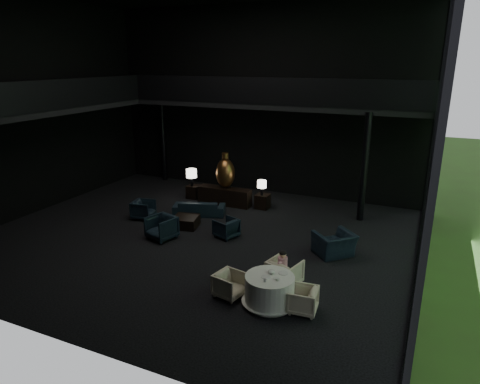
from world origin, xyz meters
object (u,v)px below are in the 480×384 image
at_px(sofa, 199,206).
at_px(coffee_table, 186,222).
at_px(lounge_armchair_south, 161,225).
at_px(table_lamp_left, 191,174).
at_px(bronze_urn, 225,173).
at_px(child, 283,261).
at_px(side_table_right, 263,201).
at_px(dining_table, 269,292).
at_px(console, 225,196).
at_px(lounge_armchair_west, 143,209).
at_px(dining_chair_north, 285,271).
at_px(side_table_left, 194,192).
at_px(dining_chair_east, 303,300).
at_px(dining_chair_west, 230,285).
at_px(lounge_armchair_east, 226,228).
at_px(window_armchair, 334,240).
at_px(table_lamp_right, 262,185).

bearing_deg(sofa, coffee_table, 77.87).
distance_m(lounge_armchair_south, coffee_table, 1.28).
relative_size(table_lamp_left, lounge_armchair_south, 0.79).
bearing_deg(bronze_urn, child, -51.52).
distance_m(side_table_right, dining_table, 7.05).
bearing_deg(console, lounge_armchair_west, -127.64).
xyz_separation_m(side_table_right, dining_chair_north, (2.76, -5.48, 0.13)).
relative_size(side_table_left, lounge_armchair_west, 0.75).
xyz_separation_m(side_table_left, coffee_table, (1.41, -3.01, -0.09)).
bearing_deg(side_table_right, dining_chair_east, -61.36).
bearing_deg(dining_chair_north, coffee_table, -14.25).
relative_size(lounge_armchair_south, dining_chair_east, 1.58).
xyz_separation_m(dining_chair_west, child, (1.04, 1.05, 0.41)).
bearing_deg(dining_table, coffee_table, 142.00).
relative_size(sofa, lounge_armchair_east, 2.83).
distance_m(console, lounge_armchair_west, 3.40).
bearing_deg(window_armchair, coffee_table, -46.78).
bearing_deg(side_table_right, window_armchair, -41.25).
bearing_deg(dining_chair_north, side_table_left, -28.26).
relative_size(sofa, dining_chair_west, 2.95).
distance_m(bronze_urn, dining_table, 7.79).
height_order(bronze_urn, dining_chair_west, bronze_urn).
bearing_deg(coffee_table, table_lamp_left, 116.18).
xyz_separation_m(sofa, child, (4.67, -3.83, 0.36)).
xyz_separation_m(console, dining_table, (4.32, -6.30, -0.03)).
bearing_deg(window_armchair, lounge_armchair_west, -47.07).
relative_size(lounge_armchair_south, dining_chair_north, 1.15).
height_order(dining_chair_east, child, child).
bearing_deg(lounge_armchair_west, dining_table, -129.96).
bearing_deg(dining_chair_north, sofa, -24.23).
distance_m(table_lamp_right, dining_table, 6.98).
bearing_deg(dining_table, dining_chair_west, -175.88).
bearing_deg(side_table_left, window_armchair, -24.93).
relative_size(lounge_armchair_east, coffee_table, 0.76).
bearing_deg(console, window_armchair, -29.41).
distance_m(side_table_right, dining_chair_east, 7.41).
height_order(lounge_armchair_south, dining_chair_north, lounge_armchair_south).
xyz_separation_m(coffee_table, child, (4.50, -2.54, 0.54)).
bearing_deg(lounge_armchair_east, side_table_right, -160.86).
relative_size(console, dining_chair_west, 3.58).
bearing_deg(window_armchair, sofa, -59.78).
bearing_deg(bronze_urn, dining_chair_east, -51.15).
bearing_deg(coffee_table, table_lamp_right, 58.20).
height_order(sofa, child, child).
xyz_separation_m(side_table_left, sofa, (1.24, -1.72, 0.08)).
distance_m(table_lamp_left, dining_chair_west, 8.14).
height_order(bronze_urn, dining_table, bronze_urn).
bearing_deg(dining_table, dining_chair_east, 0.17).
height_order(bronze_urn, side_table_right, bronze_urn).
bearing_deg(dining_chair_east, bronze_urn, -146.15).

